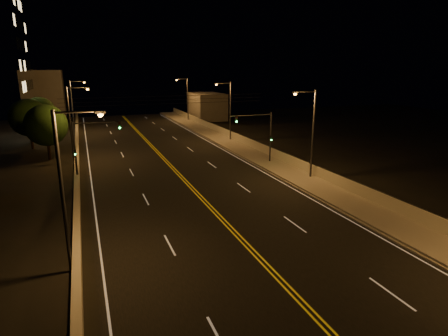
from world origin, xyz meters
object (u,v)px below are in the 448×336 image
object	(u,v)px
traffic_signal_right	(263,132)
traffic_signal_left	(86,144)
streetlight_3	(186,97)
tree_2	(40,113)
streetlight_5	(72,119)
streetlight_6	(74,103)
streetlight_1	(311,129)
streetlight_2	(229,108)
tree_0	(46,125)
streetlight_4	(67,181)
tree_1	(29,118)

from	to	relation	value
traffic_signal_right	traffic_signal_left	xyz separation A→B (m)	(-18.75, 0.00, 0.00)
streetlight_3	tree_2	distance (m)	28.90
streetlight_3	streetlight_5	world-z (taller)	same
streetlight_6	tree_2	xyz separation A→B (m)	(-4.91, -3.84, -0.99)
streetlight_3	streetlight_5	bearing A→B (deg)	-125.85
streetlight_1	streetlight_6	distance (m)	42.84
streetlight_2	traffic_signal_left	bearing A→B (deg)	-144.75
streetlight_2	streetlight_5	size ratio (longest dim) A/B	1.00
streetlight_5	tree_0	bearing A→B (deg)	137.45
streetlight_4	streetlight_6	xyz separation A→B (m)	(0.00, 47.32, 0.00)
tree_2	streetlight_3	bearing A→B (deg)	24.23
streetlight_4	traffic_signal_right	bearing A→B (deg)	41.10
traffic_signal_right	tree_0	distance (m)	25.46
streetlight_2	tree_1	bearing A→B (deg)	170.83
streetlight_5	tree_1	xyz separation A→B (m)	(-5.61, 10.36, -0.79)
streetlight_5	tree_0	distance (m)	4.19
tree_0	tree_2	world-z (taller)	tree_0
streetlight_2	traffic_signal_right	world-z (taller)	streetlight_2
streetlight_1	streetlight_6	bearing A→B (deg)	120.00
streetlight_1	streetlight_2	bearing A→B (deg)	90.00
streetlight_4	tree_2	size ratio (longest dim) A/B	1.35
streetlight_1	tree_2	world-z (taller)	streetlight_1
streetlight_2	streetlight_3	distance (m)	23.65
tree_1	tree_2	xyz separation A→B (m)	(0.69, 7.43, -0.20)
streetlight_4	streetlight_1	bearing A→B (deg)	25.51
streetlight_6	streetlight_2	bearing A→B (deg)	-36.12
streetlight_5	streetlight_4	bearing A→B (deg)	-90.00
streetlight_1	streetlight_3	xyz separation A→B (m)	(0.00, 45.11, 0.00)
streetlight_4	traffic_signal_right	distance (m)	26.43
streetlight_1	tree_2	xyz separation A→B (m)	(-26.34, 33.26, -0.99)
streetlight_4	tree_2	bearing A→B (deg)	96.45
streetlight_1	traffic_signal_left	size ratio (longest dim) A/B	1.48
streetlight_2	streetlight_3	xyz separation A→B (m)	(0.00, 23.65, 0.00)
tree_0	tree_2	distance (m)	15.15
streetlight_3	streetlight_4	bearing A→B (deg)	-111.16
streetlight_1	streetlight_6	world-z (taller)	same
traffic_signal_right	tree_1	xyz separation A→B (m)	(-25.50, 18.70, 0.53)
streetlight_4	traffic_signal_right	world-z (taller)	streetlight_4
streetlight_4	tree_1	size ratio (longest dim) A/B	1.29
streetlight_1	streetlight_4	bearing A→B (deg)	-154.49
streetlight_2	traffic_signal_left	xyz separation A→B (m)	(-20.29, -14.34, -1.33)
tree_1	traffic_signal_left	bearing A→B (deg)	-70.17
tree_2	streetlight_2	bearing A→B (deg)	-24.12
streetlight_2	streetlight_4	size ratio (longest dim) A/B	1.00
traffic_signal_right	tree_2	world-z (taller)	tree_2
traffic_signal_right	streetlight_6	bearing A→B (deg)	123.57
streetlight_1	traffic_signal_right	world-z (taller)	streetlight_1
tree_1	streetlight_6	bearing A→B (deg)	63.54
streetlight_6	tree_2	size ratio (longest dim) A/B	1.35
streetlight_6	tree_1	xyz separation A→B (m)	(-5.61, -11.27, -0.79)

